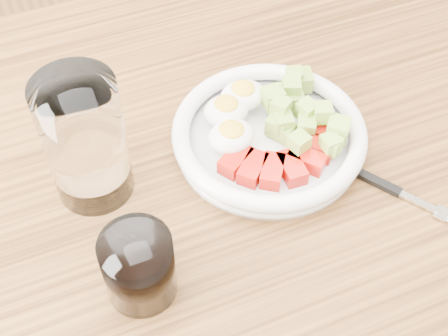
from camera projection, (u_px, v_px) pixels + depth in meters
The scene contains 5 objects.
dining_table at pixel (234, 232), 0.84m from camera, with size 1.50×0.90×0.77m.
bowl at pixel (268, 132), 0.79m from camera, with size 0.25×0.25×0.06m.
fork at pixel (387, 187), 0.76m from camera, with size 0.11×0.15×0.01m.
water_glass at pixel (85, 141), 0.70m from camera, with size 0.09×0.09×0.17m, color white.
coffee_glass at pixel (139, 267), 0.65m from camera, with size 0.08×0.08×0.09m.
Camera 1 is at (-0.19, -0.42, 1.38)m, focal length 50.00 mm.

